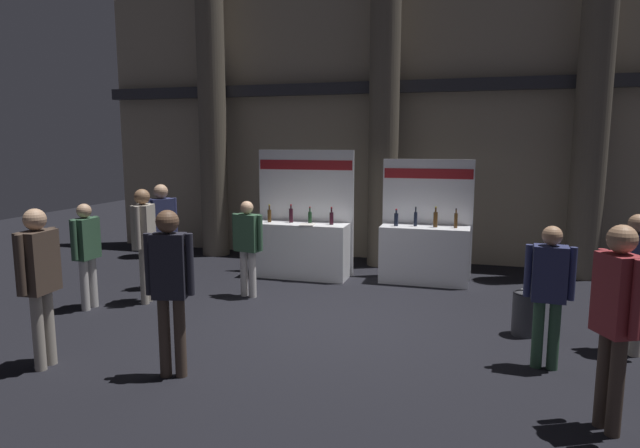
{
  "coord_description": "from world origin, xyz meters",
  "views": [
    {
      "loc": [
        1.79,
        -7.1,
        2.5
      ],
      "look_at": [
        -0.47,
        0.72,
        1.26
      ],
      "focal_mm": 30.06,
      "sensor_mm": 36.0,
      "label": 1
    }
  ],
  "objects_px": {
    "visitor_5": "(248,241)",
    "visitor_7": "(634,273)",
    "visitor_0": "(86,247)",
    "visitor_6": "(616,310)",
    "visitor_2": "(144,235)",
    "exhibitor_booth_1": "(424,250)",
    "visitor_1": "(170,279)",
    "visitor_9": "(162,226)",
    "visitor_3": "(549,285)",
    "visitor_8": "(39,272)",
    "trash_bin": "(525,313)",
    "exhibitor_booth_0": "(301,244)"
  },
  "relations": [
    {
      "from": "exhibitor_booth_0",
      "to": "visitor_9",
      "type": "height_order",
      "value": "exhibitor_booth_0"
    },
    {
      "from": "visitor_0",
      "to": "visitor_8",
      "type": "xyz_separation_m",
      "value": [
        1.0,
        -1.95,
        0.14
      ]
    },
    {
      "from": "visitor_5",
      "to": "visitor_7",
      "type": "relative_size",
      "value": 0.94
    },
    {
      "from": "exhibitor_booth_1",
      "to": "visitor_6",
      "type": "relative_size",
      "value": 1.21
    },
    {
      "from": "visitor_9",
      "to": "trash_bin",
      "type": "bearing_deg",
      "value": -59.92
    },
    {
      "from": "exhibitor_booth_1",
      "to": "visitor_8",
      "type": "bearing_deg",
      "value": -127.0
    },
    {
      "from": "exhibitor_booth_1",
      "to": "visitor_3",
      "type": "distance_m",
      "value": 3.83
    },
    {
      "from": "exhibitor_booth_1",
      "to": "visitor_2",
      "type": "xyz_separation_m",
      "value": [
        -4.09,
        -2.5,
        0.49
      ]
    },
    {
      "from": "visitor_7",
      "to": "trash_bin",
      "type": "bearing_deg",
      "value": 23.53
    },
    {
      "from": "exhibitor_booth_1",
      "to": "visitor_8",
      "type": "relative_size",
      "value": 1.23
    },
    {
      "from": "visitor_2",
      "to": "visitor_7",
      "type": "relative_size",
      "value": 1.07
    },
    {
      "from": "visitor_8",
      "to": "visitor_2",
      "type": "bearing_deg",
      "value": -175.98
    },
    {
      "from": "exhibitor_booth_0",
      "to": "visitor_8",
      "type": "bearing_deg",
      "value": -107.27
    },
    {
      "from": "visitor_0",
      "to": "visitor_8",
      "type": "height_order",
      "value": "visitor_8"
    },
    {
      "from": "visitor_1",
      "to": "visitor_9",
      "type": "height_order",
      "value": "visitor_1"
    },
    {
      "from": "visitor_2",
      "to": "visitor_8",
      "type": "height_order",
      "value": "same"
    },
    {
      "from": "exhibitor_booth_0",
      "to": "visitor_9",
      "type": "xyz_separation_m",
      "value": [
        -2.04,
        -1.43,
        0.48
      ]
    },
    {
      "from": "visitor_0",
      "to": "visitor_3",
      "type": "xyz_separation_m",
      "value": [
        6.39,
        -0.43,
        0.0
      ]
    },
    {
      "from": "visitor_2",
      "to": "visitor_7",
      "type": "height_order",
      "value": "visitor_2"
    },
    {
      "from": "visitor_0",
      "to": "visitor_2",
      "type": "bearing_deg",
      "value": 127.83
    },
    {
      "from": "visitor_1",
      "to": "visitor_7",
      "type": "bearing_deg",
      "value": -171.63
    },
    {
      "from": "trash_bin",
      "to": "visitor_7",
      "type": "distance_m",
      "value": 1.38
    },
    {
      "from": "visitor_0",
      "to": "visitor_2",
      "type": "distance_m",
      "value": 0.84
    },
    {
      "from": "visitor_0",
      "to": "visitor_5",
      "type": "bearing_deg",
      "value": 121.13
    },
    {
      "from": "exhibitor_booth_0",
      "to": "visitor_7",
      "type": "bearing_deg",
      "value": -26.92
    },
    {
      "from": "visitor_3",
      "to": "visitor_5",
      "type": "distance_m",
      "value": 4.65
    },
    {
      "from": "exhibitor_booth_0",
      "to": "visitor_2",
      "type": "distance_m",
      "value": 2.96
    },
    {
      "from": "visitor_0",
      "to": "visitor_9",
      "type": "height_order",
      "value": "visitor_9"
    },
    {
      "from": "exhibitor_booth_0",
      "to": "visitor_1",
      "type": "xyz_separation_m",
      "value": [
        0.04,
        -4.56,
        0.47
      ]
    },
    {
      "from": "visitor_5",
      "to": "visitor_8",
      "type": "relative_size",
      "value": 0.88
    },
    {
      "from": "exhibitor_booth_0",
      "to": "visitor_9",
      "type": "distance_m",
      "value": 2.53
    },
    {
      "from": "visitor_5",
      "to": "exhibitor_booth_0",
      "type": "bearing_deg",
      "value": 86.8
    },
    {
      "from": "visitor_7",
      "to": "visitor_6",
      "type": "bearing_deg",
      "value": 111.88
    },
    {
      "from": "exhibitor_booth_0",
      "to": "visitor_2",
      "type": "bearing_deg",
      "value": -128.65
    },
    {
      "from": "visitor_1",
      "to": "visitor_6",
      "type": "bearing_deg",
      "value": 166.47
    },
    {
      "from": "exhibitor_booth_1",
      "to": "trash_bin",
      "type": "bearing_deg",
      "value": -57.53
    },
    {
      "from": "visitor_7",
      "to": "visitor_9",
      "type": "bearing_deg",
      "value": 31.05
    },
    {
      "from": "exhibitor_booth_0",
      "to": "visitor_8",
      "type": "xyz_separation_m",
      "value": [
        -1.48,
        -4.75,
        0.48
      ]
    },
    {
      "from": "visitor_3",
      "to": "visitor_9",
      "type": "bearing_deg",
      "value": -12.68
    },
    {
      "from": "trash_bin",
      "to": "visitor_8",
      "type": "bearing_deg",
      "value": -153.91
    },
    {
      "from": "exhibitor_booth_1",
      "to": "visitor_9",
      "type": "xyz_separation_m",
      "value": [
        -4.3,
        -1.65,
        0.49
      ]
    },
    {
      "from": "trash_bin",
      "to": "visitor_6",
      "type": "distance_m",
      "value": 2.51
    },
    {
      "from": "visitor_0",
      "to": "visitor_6",
      "type": "relative_size",
      "value": 0.88
    },
    {
      "from": "visitor_3",
      "to": "visitor_7",
      "type": "distance_m",
      "value": 1.24
    },
    {
      "from": "visitor_0",
      "to": "visitor_6",
      "type": "height_order",
      "value": "visitor_6"
    },
    {
      "from": "trash_bin",
      "to": "visitor_1",
      "type": "height_order",
      "value": "visitor_1"
    },
    {
      "from": "visitor_0",
      "to": "visitor_7",
      "type": "relative_size",
      "value": 0.95
    },
    {
      "from": "exhibitor_booth_1",
      "to": "visitor_7",
      "type": "xyz_separation_m",
      "value": [
        2.66,
        -2.72,
        0.4
      ]
    },
    {
      "from": "exhibitor_booth_1",
      "to": "visitor_1",
      "type": "relative_size",
      "value": 1.22
    },
    {
      "from": "visitor_8",
      "to": "exhibitor_booth_1",
      "type": "bearing_deg",
      "value": 138.98
    }
  ]
}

